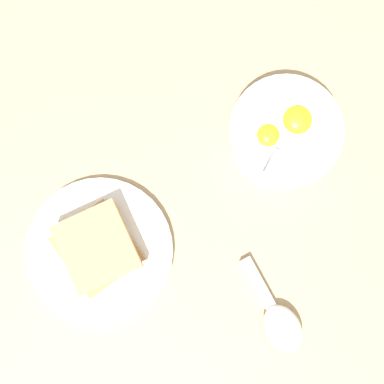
# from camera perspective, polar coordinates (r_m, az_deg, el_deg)

# --- Properties ---
(ground_plane) EXTENTS (3.00, 3.00, 0.00)m
(ground_plane) POSITION_cam_1_polar(r_m,az_deg,el_deg) (0.81, 4.30, -10.40)
(ground_plane) COLOR tan
(egg_bowl) EXTENTS (0.17, 0.17, 0.08)m
(egg_bowl) POSITION_cam_1_polar(r_m,az_deg,el_deg) (0.81, 9.83, 6.23)
(egg_bowl) COLOR white
(egg_bowl) RESTS_ON ground_plane
(toast_plate) EXTENTS (0.22, 0.22, 0.02)m
(toast_plate) POSITION_cam_1_polar(r_m,az_deg,el_deg) (0.81, -9.80, -6.21)
(toast_plate) COLOR white
(toast_plate) RESTS_ON ground_plane
(toast_sandwich) EXTENTS (0.11, 0.12, 0.04)m
(toast_sandwich) POSITION_cam_1_polar(r_m,az_deg,el_deg) (0.78, -10.08, -5.87)
(toast_sandwich) COLOR tan
(toast_sandwich) RESTS_ON toast_plate
(soup_spoon) EXTENTS (0.06, 0.15, 0.03)m
(soup_spoon) POSITION_cam_1_polar(r_m,az_deg,el_deg) (0.81, 9.29, -13.51)
(soup_spoon) COLOR white
(soup_spoon) RESTS_ON ground_plane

